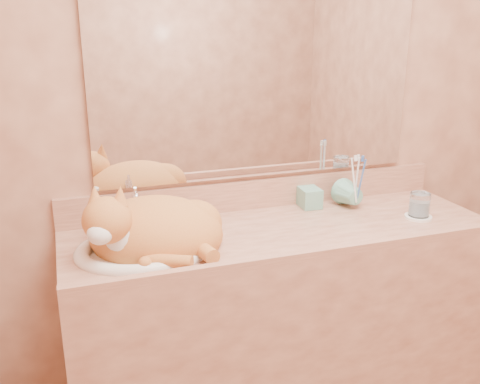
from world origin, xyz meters
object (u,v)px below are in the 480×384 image
object	(u,v)px
soap_dispenser	(315,190)
toothbrush_cup	(357,199)
sink_basin	(145,231)
water_glass	(420,205)
cat	(150,227)
vanity_counter	(282,330)

from	to	relation	value
soap_dispenser	toothbrush_cup	size ratio (longest dim) A/B	1.62
sink_basin	toothbrush_cup	size ratio (longest dim) A/B	4.14
toothbrush_cup	water_glass	size ratio (longest dim) A/B	1.22
sink_basin	soap_dispenser	bearing A→B (deg)	7.35
cat	soap_dispenser	xyz separation A→B (m)	(0.69, 0.17, 0.01)
vanity_counter	sink_basin	size ratio (longest dim) A/B	3.48
cat	sink_basin	bearing A→B (deg)	-146.10
soap_dispenser	vanity_counter	bearing A→B (deg)	-139.55
soap_dispenser	sink_basin	bearing A→B (deg)	-163.62
soap_dispenser	water_glass	xyz separation A→B (m)	(0.35, -0.21, -0.03)
sink_basin	cat	xyz separation A→B (m)	(0.02, 0.00, 0.01)
vanity_counter	cat	world-z (taller)	cat
cat	toothbrush_cup	distance (m)	0.86
cat	water_glass	bearing A→B (deg)	17.27
cat	vanity_counter	bearing A→B (deg)	21.24
sink_basin	soap_dispenser	xyz separation A→B (m)	(0.71, 0.17, 0.02)
vanity_counter	cat	xyz separation A→B (m)	(-0.50, -0.02, 0.50)
soap_dispenser	toothbrush_cup	distance (m)	0.17
vanity_counter	soap_dispenser	size ratio (longest dim) A/B	8.89
soap_dispenser	water_glass	size ratio (longest dim) A/B	1.97
cat	soap_dispenser	bearing A→B (deg)	33.21
sink_basin	vanity_counter	bearing A→B (deg)	-4.17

